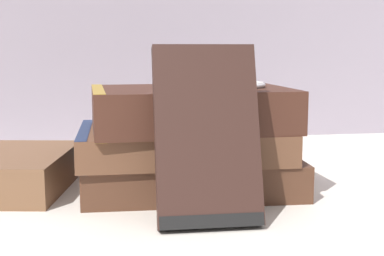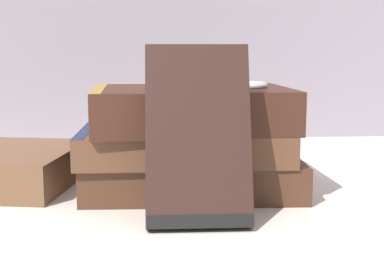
% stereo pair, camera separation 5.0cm
% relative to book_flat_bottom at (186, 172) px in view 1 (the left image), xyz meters
% --- Properties ---
extents(ground_plane, '(3.00, 3.00, 0.00)m').
position_rel_book_flat_bottom_xyz_m(ground_plane, '(-0.04, -0.06, -0.02)').
color(ground_plane, silver).
extents(book_flat_bottom, '(0.24, 0.17, 0.04)m').
position_rel_book_flat_bottom_xyz_m(book_flat_bottom, '(0.00, 0.00, 0.00)').
color(book_flat_bottom, '#4C2D1E').
rests_on(book_flat_bottom, ground_plane).
extents(book_flat_middle, '(0.23, 0.16, 0.03)m').
position_rel_book_flat_bottom_xyz_m(book_flat_middle, '(-0.01, -0.00, 0.04)').
color(book_flat_middle, brown).
rests_on(book_flat_middle, book_flat_bottom).
extents(book_flat_top, '(0.22, 0.16, 0.05)m').
position_rel_book_flat_bottom_xyz_m(book_flat_top, '(-0.00, -0.02, 0.08)').
color(book_flat_top, '#422319').
rests_on(book_flat_top, book_flat_middle).
extents(book_leaning_front, '(0.10, 0.07, 0.17)m').
position_rel_book_flat_bottom_xyz_m(book_leaning_front, '(0.00, -0.12, 0.06)').
color(book_leaning_front, '#331E19').
rests_on(book_leaning_front, ground_plane).
extents(pocket_watch, '(0.06, 0.06, 0.01)m').
position_rel_book_flat_bottom_xyz_m(pocket_watch, '(0.06, -0.02, 0.10)').
color(pocket_watch, white).
rests_on(pocket_watch, book_flat_top).
extents(reading_glasses, '(0.11, 0.07, 0.00)m').
position_rel_book_flat_bottom_xyz_m(reading_glasses, '(-0.05, 0.13, -0.02)').
color(reading_glasses, black).
rests_on(reading_glasses, ground_plane).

